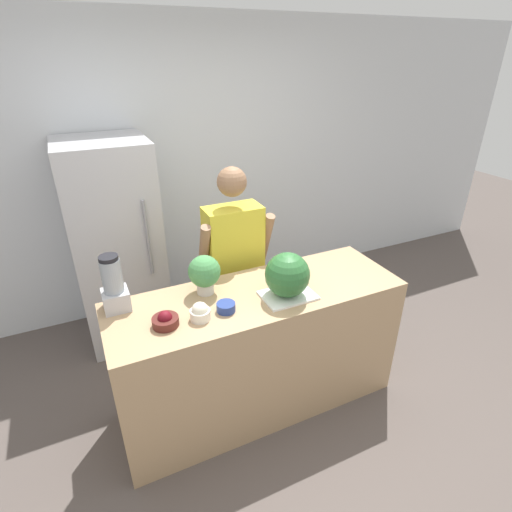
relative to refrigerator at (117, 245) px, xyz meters
The scene contains 12 objects.
ground_plane 1.92m from the refrigerator, 65.94° to the right, with size 14.00×14.00×0.00m, color #564C47.
wall_back 0.92m from the refrigerator, 29.42° to the left, with size 8.00×0.06×2.60m.
counter_island 1.49m from the refrigerator, 60.81° to the right, with size 1.90×0.63×0.92m.
refrigerator is the anchor object (origin of this frame).
person 1.04m from the refrigerator, 43.35° to the right, with size 0.55×0.26×1.60m.
cutting_board 1.61m from the refrigerator, 57.95° to the right, with size 0.33×0.24×0.01m.
watermelon 1.61m from the refrigerator, 58.07° to the right, with size 0.28×0.28×0.28m.
bowl_cherries 1.34m from the refrigerator, 86.19° to the right, with size 0.15×0.15×0.09m.
bowl_cream 1.39m from the refrigerator, 78.23° to the right, with size 0.12×0.12×0.11m.
bowl_small_blue 1.42m from the refrigerator, 71.72° to the right, with size 0.11×0.11×0.05m.
blender 1.07m from the refrigerator, 97.14° to the right, with size 0.15×0.15×0.35m.
potted_plant 1.19m from the refrigerator, 70.00° to the right, with size 0.20×0.20×0.26m.
Camera 1 is at (-0.92, -1.62, 2.28)m, focal length 28.00 mm.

